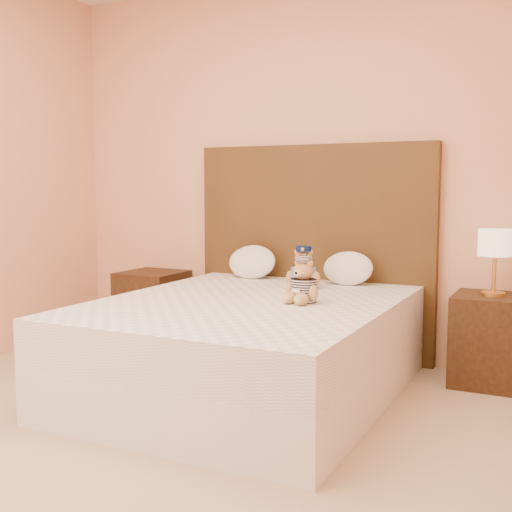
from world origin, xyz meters
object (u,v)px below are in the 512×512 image
at_px(lamp, 495,246).
at_px(pillow_left, 252,260).
at_px(nightstand_right, 492,340).
at_px(pillow_right, 348,267).
at_px(teddy_police, 304,268).
at_px(teddy_prisoner, 303,281).
at_px(nightstand_left, 153,307).
at_px(bed, 249,347).

distance_m(lamp, pillow_left, 1.66).
height_order(nightstand_right, pillow_right, pillow_right).
bearing_deg(teddy_police, lamp, -0.93).
xyz_separation_m(teddy_police, pillow_right, (0.21, 0.28, -0.01)).
xyz_separation_m(teddy_prisoner, pillow_right, (0.01, 0.78, -0.00)).
xyz_separation_m(nightstand_right, pillow_left, (-1.65, 0.03, 0.40)).
bearing_deg(teddy_prisoner, pillow_left, 146.96).
xyz_separation_m(nightstand_right, teddy_police, (-1.13, -0.25, 0.41)).
relative_size(nightstand_left, lamp, 1.38).
distance_m(bed, nightstand_right, 1.48).
xyz_separation_m(lamp, teddy_police, (-1.13, -0.25, -0.16)).
height_order(nightstand_left, lamp, lamp).
relative_size(bed, teddy_prisoner, 7.93).
bearing_deg(nightstand_left, pillow_left, 2.01).
xyz_separation_m(pillow_left, pillow_right, (0.72, 0.00, -0.01)).
bearing_deg(bed, pillow_right, 68.71).
bearing_deg(nightstand_left, lamp, 0.00).
bearing_deg(nightstand_right, teddy_police, -167.32).
height_order(teddy_police, pillow_right, teddy_police).
distance_m(nightstand_right, pillow_right, 1.01).
xyz_separation_m(bed, pillow_left, (-0.40, 0.83, 0.40)).
height_order(nightstand_right, pillow_left, pillow_left).
relative_size(nightstand_left, nightstand_right, 1.00).
xyz_separation_m(nightstand_left, teddy_prisoner, (1.57, -0.75, 0.40)).
height_order(nightstand_right, lamp, lamp).
bearing_deg(pillow_left, pillow_right, 0.00).
bearing_deg(bed, pillow_left, 115.53).
relative_size(nightstand_left, teddy_prisoner, 2.18).
distance_m(teddy_prisoner, pillow_right, 0.78).
relative_size(bed, pillow_left, 5.49).
distance_m(nightstand_left, pillow_right, 1.62).
relative_size(bed, lamp, 5.00).
height_order(nightstand_right, teddy_prisoner, teddy_prisoner).
relative_size(nightstand_left, teddy_police, 2.04).
bearing_deg(pillow_right, pillow_left, 180.00).
xyz_separation_m(bed, lamp, (1.25, 0.80, 0.57)).
distance_m(bed, lamp, 1.59).
relative_size(teddy_police, pillow_left, 0.74).
bearing_deg(pillow_left, nightstand_right, -1.04).
distance_m(nightstand_right, teddy_police, 1.23).
bearing_deg(nightstand_right, nightstand_left, 180.00).
distance_m(lamp, pillow_right, 0.94).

